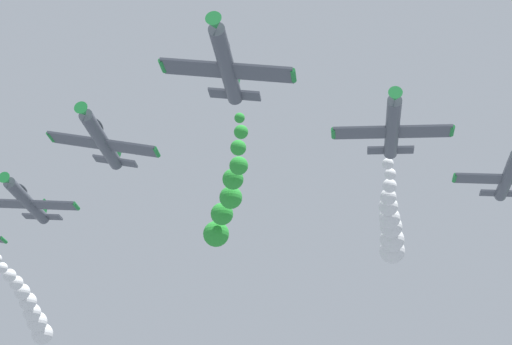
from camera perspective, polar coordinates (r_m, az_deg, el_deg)
name	(u,v)px	position (r m, az deg, el deg)	size (l,w,h in m)	color
airplane_lead	(226,64)	(56.73, -2.07, 7.46)	(9.50, 10.35, 2.75)	#474C56
smoke_trail_lead	(226,203)	(72.81, -2.09, -2.09)	(5.79, 17.24, 5.27)	green
airplane_left_inner	(392,127)	(65.32, 9.39, 3.11)	(9.57, 10.35, 2.33)	#474C56
smoke_trail_left_inner	(391,229)	(81.26, 9.28, -3.87)	(2.70, 16.66, 4.63)	white
airplane_right_inner	(101,140)	(68.24, -10.60, 2.24)	(9.43, 10.35, 2.99)	#474C56
airplane_left_outer	(508,175)	(76.52, 17.00, -0.19)	(9.56, 10.35, 2.43)	#474C56
airplane_right_outer	(27,201)	(79.91, -15.51, -1.89)	(9.56, 10.35, 2.43)	#474C56
smoke_trail_high_slot	(31,311)	(109.76, -15.24, -9.23)	(2.80, 20.37, 6.80)	white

